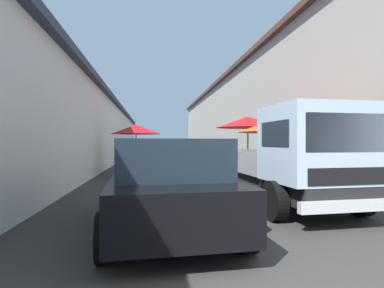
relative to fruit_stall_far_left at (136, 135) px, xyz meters
name	(u,v)px	position (x,y,z in m)	size (l,w,h in m)	color
ground	(180,170)	(1.71, -2.15, -1.72)	(90.00, 90.00, 0.00)	#33302D
building_left_whitewash	(46,131)	(3.96, 5.11, 0.31)	(49.80, 7.50, 4.03)	silver
building_right_concrete	(294,115)	(3.96, -9.41, 1.39)	(49.80, 7.50, 6.19)	#A39E93
fruit_stall_far_left	(136,135)	(0.00, 0.00, 0.00)	(2.20, 2.20, 2.27)	#9E9EA3
fruit_stall_near_left	(283,132)	(-6.13, -4.16, -0.03)	(2.41, 2.41, 2.18)	#9E9EA3
fruit_stall_mid_lane	(247,131)	(-3.59, -3.98, 0.09)	(2.24, 2.24, 2.39)	#9E9EA3
hatchback_car	(167,183)	(-8.94, -0.89, -0.98)	(4.00, 2.10, 1.45)	black
delivery_truck	(299,160)	(-8.00, -3.65, -0.68)	(5.01, 2.19, 2.08)	black
vendor_by_crates	(217,152)	(2.18, -4.19, -0.85)	(0.35, 0.57, 1.51)	#665B4C
parked_scooter	(227,160)	(2.36, -4.78, -1.27)	(1.69, 0.32, 1.14)	black
plastic_stool	(127,165)	(0.98, 0.50, -1.39)	(0.30, 0.30, 0.43)	#194CB2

